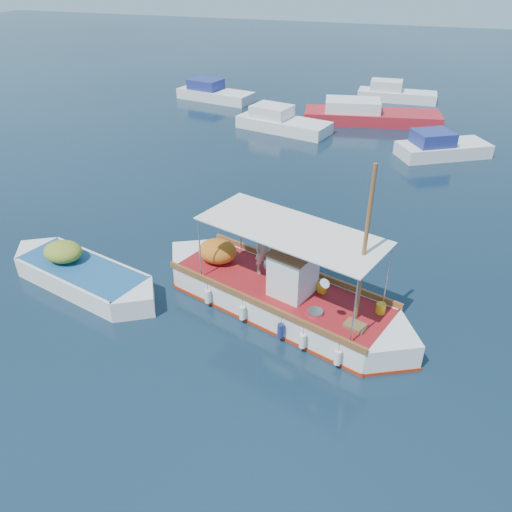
% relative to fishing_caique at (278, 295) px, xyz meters
% --- Properties ---
extents(ground, '(160.00, 160.00, 0.00)m').
position_rel_fishing_caique_xyz_m(ground, '(0.05, 0.56, -0.56)').
color(ground, black).
rests_on(ground, ground).
extents(fishing_caique, '(9.75, 5.01, 6.26)m').
position_rel_fishing_caique_xyz_m(fishing_caique, '(0.00, 0.00, 0.00)').
color(fishing_caique, white).
rests_on(fishing_caique, ground).
extents(dinghy, '(6.97, 3.30, 1.76)m').
position_rel_fishing_caique_xyz_m(dinghy, '(-7.38, -0.92, -0.19)').
color(dinghy, white).
rests_on(dinghy, ground).
extents(bg_boat_nw, '(6.86, 3.87, 1.80)m').
position_rel_fishing_caique_xyz_m(bg_boat_nw, '(-5.43, 19.63, -0.07)').
color(bg_boat_nw, silver).
rests_on(bg_boat_nw, ground).
extents(bg_boat_n, '(10.02, 4.45, 1.80)m').
position_rel_fishing_caique_xyz_m(bg_boat_n, '(0.05, 23.36, -0.07)').
color(bg_boat_n, '#A61B24').
rests_on(bg_boat_n, ground).
extents(bg_boat_ne, '(5.81, 4.66, 1.80)m').
position_rel_fishing_caique_xyz_m(bg_boat_ne, '(5.19, 17.64, -0.07)').
color(bg_boat_ne, silver).
rests_on(bg_boat_ne, ground).
extents(bg_boat_far_w, '(6.79, 3.55, 1.80)m').
position_rel_fishing_caique_xyz_m(bg_boat_far_w, '(-13.04, 25.78, -0.07)').
color(bg_boat_far_w, silver).
rests_on(bg_boat_far_w, ground).
extents(bg_boat_far_n, '(6.35, 2.20, 1.80)m').
position_rel_fishing_caique_xyz_m(bg_boat_far_n, '(1.36, 30.25, -0.07)').
color(bg_boat_far_n, silver).
rests_on(bg_boat_far_n, ground).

